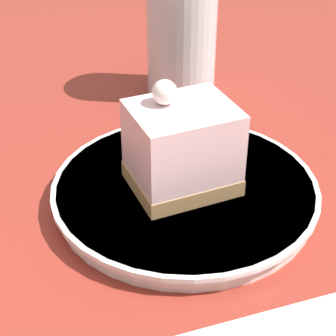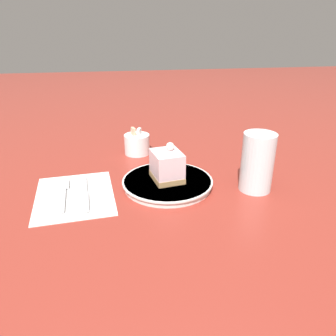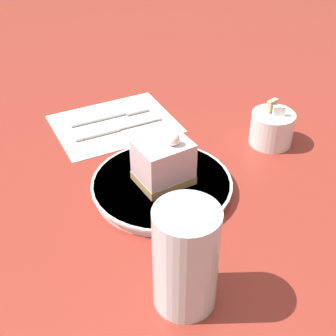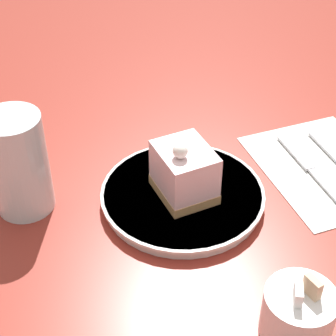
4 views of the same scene
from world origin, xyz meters
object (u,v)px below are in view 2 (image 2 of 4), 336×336
object	(u,v)px
fork	(64,192)
drinking_glass	(257,162)
plate	(167,182)
cake_slice	(167,166)
sugar_bowl	(137,144)
knife	(86,196)

from	to	relation	value
fork	drinking_glass	distance (m)	0.45
plate	drinking_glass	distance (m)	0.21
cake_slice	drinking_glass	distance (m)	0.21
sugar_bowl	drinking_glass	world-z (taller)	drinking_glass
plate	knife	xyz separation A→B (m)	(-0.19, -0.03, -0.00)
fork	drinking_glass	size ratio (longest dim) A/B	1.14
fork	sugar_bowl	size ratio (longest dim) A/B	1.94
drinking_glass	plate	bearing A→B (deg)	166.75
fork	sugar_bowl	bearing A→B (deg)	46.10
sugar_bowl	fork	bearing A→B (deg)	-129.21
sugar_bowl	cake_slice	bearing A→B (deg)	-76.18
sugar_bowl	drinking_glass	size ratio (longest dim) A/B	0.58
cake_slice	fork	distance (m)	0.24
plate	fork	distance (m)	0.24
plate	cake_slice	world-z (taller)	cake_slice
plate	fork	world-z (taller)	plate
fork	cake_slice	bearing A→B (deg)	-3.56
cake_slice	sugar_bowl	world-z (taller)	cake_slice
plate	cake_slice	distance (m)	0.04
fork	knife	size ratio (longest dim) A/B	0.92
cake_slice	knife	bearing A→B (deg)	178.95
plate	fork	size ratio (longest dim) A/B	1.39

